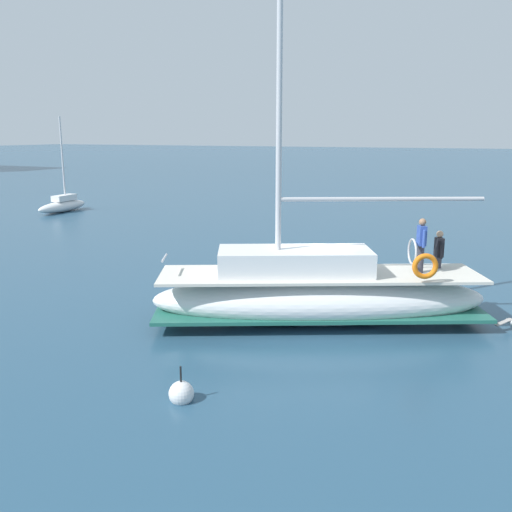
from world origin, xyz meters
The scene contains 5 objects.
ground_plane centered at (0.00, 0.00, 0.00)m, with size 400.00×400.00×0.00m, color #284C66.
main_sailboat centered at (-1.67, -0.58, 0.90)m, with size 6.34×9.69×12.38m.
moored_sloop_near centered at (13.29, 23.00, 0.51)m, with size 4.77×1.42×6.51m.
seagull centered at (-0.02, -5.76, 0.24)m, with size 0.90×0.85×0.17m.
mooring_buoy centered at (-7.48, 0.40, 0.16)m, with size 0.53×0.53×0.86m.
Camera 1 is at (-16.49, -5.38, 5.40)m, focal length 39.15 mm.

